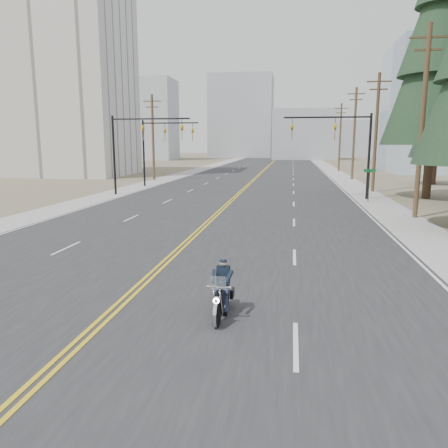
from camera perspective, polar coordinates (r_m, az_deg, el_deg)
road at (r=75.82m, az=5.22°, el=6.99°), size 20.00×200.00×0.01m
sidewalk_left at (r=77.40m, az=-3.37°, el=7.08°), size 3.00×200.00×0.01m
sidewalk_right at (r=75.96m, az=13.97°, el=6.73°), size 3.00×200.00×0.01m
traffic_mast_left at (r=39.98m, az=-11.54°, el=10.77°), size 7.10×0.26×7.00m
traffic_mast_right at (r=37.76m, az=15.45°, el=10.64°), size 7.10×0.26×7.00m
traffic_mast_far at (r=47.66m, az=-8.54°, el=10.72°), size 6.10×0.26×7.00m
street_sign at (r=36.14m, az=18.44°, el=5.52°), size 0.90×0.06×2.62m
utility_pole_b at (r=29.58m, az=24.50°, el=12.26°), size 2.20×0.30×11.50m
utility_pole_c at (r=44.21m, az=19.25°, el=11.39°), size 2.20×0.30×11.00m
utility_pole_d at (r=59.05m, az=16.66°, el=11.42°), size 2.20×0.30×11.50m
utility_pole_e at (r=75.92m, az=14.93°, el=11.01°), size 2.20×0.30×11.00m
utility_pole_left at (r=56.26m, az=-9.26°, el=11.26°), size 2.20×0.30×10.50m
apartment_block at (r=69.62m, az=-20.50°, el=18.46°), size 18.00×14.00×30.00m
haze_bldg_a at (r=127.09m, az=-9.69°, el=13.25°), size 14.00×12.00×22.00m
haze_bldg_b at (r=130.59m, az=10.44°, el=11.39°), size 18.00×14.00×14.00m
haze_bldg_c at (r=120.85m, az=26.33°, el=11.53°), size 16.00×12.00×18.00m
haze_bldg_d at (r=146.73m, az=2.31°, el=13.78°), size 20.00×15.00×26.00m
haze_bldg_e at (r=156.84m, az=16.52°, el=10.59°), size 14.00×14.00×12.00m
haze_bldg_f at (r=146.23m, az=-13.46°, el=11.56°), size 12.00×12.00×16.00m
motorcyclist at (r=11.80m, az=-0.33°, el=-8.48°), size 0.86×1.97×1.53m
conifer_tall at (r=41.46m, az=26.30°, el=20.94°), size 8.05×8.05×22.37m
conifer_far at (r=55.14m, az=26.27°, el=13.65°), size 5.62×5.62×15.06m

